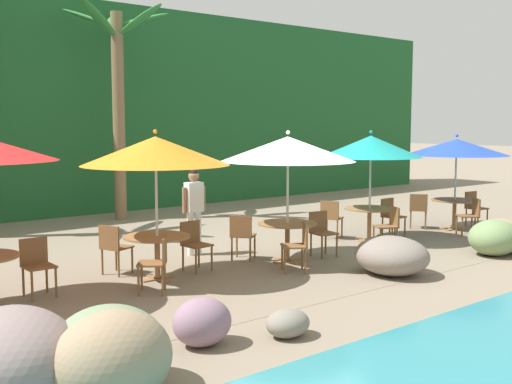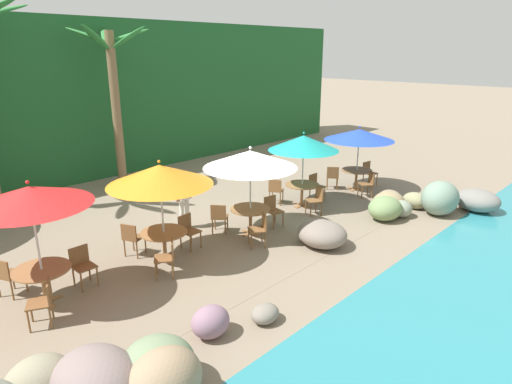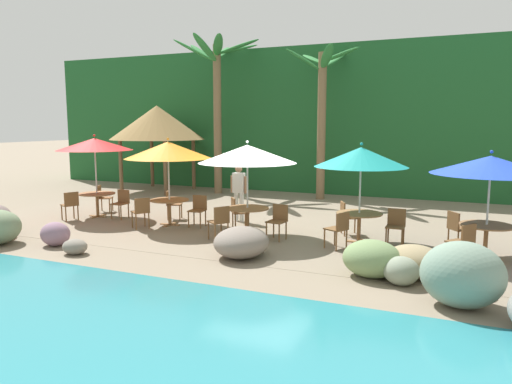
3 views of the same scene
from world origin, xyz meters
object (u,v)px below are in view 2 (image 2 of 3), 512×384
object	(u,v)px
chair_teal_seaward	(315,185)
chair_white_seaward	(272,209)
umbrella_white	(250,159)
chair_orange_seaward	(188,229)
palm_tree_second	(114,85)
chair_red_seaward	(82,263)
chair_orange_inland	(132,237)
chair_red_inland	(7,274)
dining_table_blue	(357,173)
dining_table_red	(42,275)
chair_white_left	(260,228)
chair_blue_left	(368,182)
umbrella_teal	(304,143)
dining_table_orange	(164,237)
umbrella_blue	(359,135)
chair_white_inland	(219,216)
chair_blue_inland	(333,176)
chair_orange_left	(168,256)
chair_red_left	(44,300)
chair_teal_left	(316,199)
waiter_in_white	(184,195)
chair_blue_seaward	(369,172)
umbrella_red	(30,196)
dining_table_teal	(302,188)
chair_teal_inland	(276,189)
umbrella_orange	(160,175)
dining_table_white	(250,213)

from	to	relation	value
chair_teal_seaward	chair_white_seaward	bearing A→B (deg)	-169.10
umbrella_white	chair_orange_seaward	bearing A→B (deg)	163.67
umbrella_white	palm_tree_second	bearing A→B (deg)	89.77
chair_red_seaward	chair_orange_inland	distance (m)	1.56
chair_red_inland	chair_orange_seaward	size ratio (longest dim) A/B	1.00
dining_table_blue	palm_tree_second	size ratio (longest dim) A/B	0.19
dining_table_red	chair_white_left	world-z (taller)	chair_white_left
chair_blue_left	umbrella_teal	bearing A→B (deg)	155.96
dining_table_orange	umbrella_teal	bearing A→B (deg)	0.71
umbrella_blue	chair_white_inland	bearing A→B (deg)	175.16
dining_table_blue	chair_blue_inland	size ratio (longest dim) A/B	1.26
chair_red_inland	dining_table_blue	xyz separation A→B (m)	(11.31, -1.15, 0.10)
chair_white_seaward	chair_white_inland	xyz separation A→B (m)	(-1.44, 0.65, 0.00)
chair_blue_inland	chair_blue_left	size ratio (longest dim) A/B	1.00
chair_orange_inland	chair_orange_left	distance (m)	1.49
chair_red_left	palm_tree_second	bearing A→B (deg)	51.18
chair_orange_left	chair_white_seaward	bearing A→B (deg)	5.47
chair_teal_left	waiter_in_white	size ratio (longest dim) A/B	0.51
chair_blue_seaward	umbrella_red	bearing A→B (deg)	178.01
umbrella_red	chair_orange_left	distance (m)	3.04
chair_white_seaward	dining_table_blue	bearing A→B (deg)	1.63
umbrella_teal	dining_table_blue	distance (m)	3.15
chair_orange_inland	dining_table_teal	size ratio (longest dim) A/B	0.79
umbrella_red	chair_red_inland	bearing A→B (deg)	120.49
chair_white_inland	dining_table_orange	bearing A→B (deg)	-171.97
dining_table_red	chair_orange_seaward	xyz separation A→B (m)	(3.59, 0.00, -0.10)
chair_blue_left	waiter_in_white	bearing A→B (deg)	159.78
chair_orange_left	umbrella_teal	bearing A→B (deg)	7.95
chair_white_inland	dining_table_blue	bearing A→B (deg)	-4.84
chair_teal_inland	waiter_in_white	xyz separation A→B (m)	(-3.32, 0.49, 0.47)
dining_table_blue	chair_blue_seaward	size ratio (longest dim) A/B	1.26
chair_orange_seaward	chair_red_left	bearing A→B (deg)	-168.38
umbrella_teal	waiter_in_white	bearing A→B (deg)	162.23
chair_red_inland	chair_blue_inland	distance (m)	10.74
dining_table_red	chair_teal_left	bearing A→B (deg)	-6.61
umbrella_teal	chair_teal_seaward	bearing A→B (deg)	6.43
chair_red_inland	chair_blue_seaward	distance (m)	12.22
chair_orange_seaward	chair_orange_left	bearing A→B (deg)	-144.11
umbrella_white	chair_blue_inland	world-z (taller)	umbrella_white
umbrella_orange	dining_table_white	distance (m)	3.02
umbrella_orange	chair_blue_left	xyz separation A→B (m)	(7.69, -0.97, -1.62)
dining_table_white	chair_teal_seaward	bearing A→B (deg)	7.85
palm_tree_second	umbrella_red	bearing A→B (deg)	-130.66
dining_table_blue	chair_blue_left	world-z (taller)	chair_blue_left
dining_table_red	chair_orange_inland	world-z (taller)	chair_orange_inland
chair_white_left	chair_red_seaward	bearing A→B (deg)	161.54
chair_teal_left	umbrella_white	bearing A→B (deg)	170.92
waiter_in_white	umbrella_red	bearing A→B (deg)	-165.65
chair_orange_left	umbrella_white	world-z (taller)	umbrella_white
chair_white_inland	chair_blue_inland	xyz separation A→B (m)	(5.55, 0.11, 0.00)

